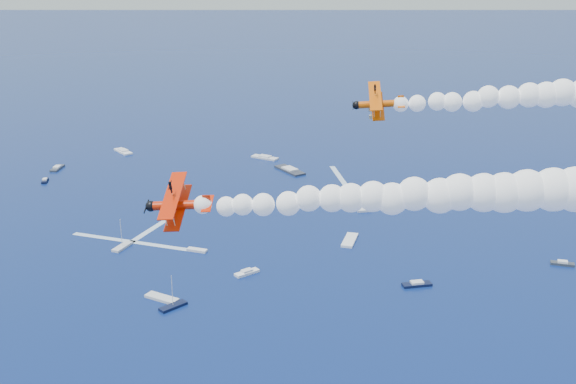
# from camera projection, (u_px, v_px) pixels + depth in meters

# --- Properties ---
(biplane_lead) EXTENTS (8.35, 9.99, 8.10)m
(biplane_lead) POSITION_uv_depth(u_px,v_px,m) (379.00, 104.00, 104.92)
(biplane_lead) COLOR #D95204
(biplane_trail) EXTENTS (9.23, 11.07, 9.09)m
(biplane_trail) POSITION_uv_depth(u_px,v_px,m) (180.00, 205.00, 88.58)
(biplane_trail) COLOR red
(smoke_trail_trail) EXTENTS (63.63, 9.01, 11.13)m
(smoke_trail_trail) POSITION_uv_depth(u_px,v_px,m) (438.00, 194.00, 85.15)
(smoke_trail_trail) COLOR white
(spectator_boats) EXTENTS (227.92, 182.99, 0.70)m
(spectator_boats) POSITION_uv_depth(u_px,v_px,m) (284.00, 235.00, 212.90)
(spectator_boats) COLOR white
(spectator_boats) RESTS_ON ground
(boat_wakes) EXTENTS (84.67, 88.25, 0.04)m
(boat_wakes) POSITION_uv_depth(u_px,v_px,m) (221.00, 212.00, 232.28)
(boat_wakes) COLOR white
(boat_wakes) RESTS_ON ground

